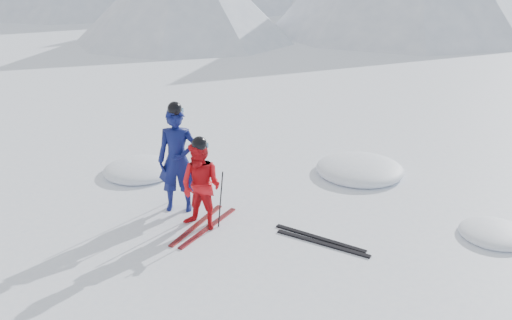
% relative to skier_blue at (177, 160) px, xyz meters
% --- Properties ---
extents(ground, '(160.00, 160.00, 0.00)m').
position_rel_skier_blue_xyz_m(ground, '(3.06, -0.09, -1.01)').
color(ground, white).
rests_on(ground, ground).
extents(skier_blue, '(0.87, 0.74, 2.02)m').
position_rel_skier_blue_xyz_m(skier_blue, '(0.00, 0.00, 0.00)').
color(skier_blue, '#0E1554').
rests_on(skier_blue, ground).
extents(skier_red, '(0.81, 0.64, 1.61)m').
position_rel_skier_blue_xyz_m(skier_red, '(0.76, -0.44, -0.21)').
color(skier_red, red).
rests_on(skier_red, ground).
extents(pole_blue_left, '(0.13, 0.09, 1.34)m').
position_rel_skier_blue_xyz_m(pole_blue_left, '(-0.30, 0.15, -0.34)').
color(pole_blue_left, black).
rests_on(pole_blue_left, ground).
extents(pole_blue_right, '(0.13, 0.08, 1.34)m').
position_rel_skier_blue_xyz_m(pole_blue_right, '(0.25, 0.25, -0.34)').
color(pole_blue_right, black).
rests_on(pole_blue_right, ground).
extents(pole_red_left, '(0.11, 0.09, 1.07)m').
position_rel_skier_blue_xyz_m(pole_red_left, '(0.46, -0.19, -0.47)').
color(pole_red_left, black).
rests_on(pole_red_left, ground).
extents(pole_red_right, '(0.11, 0.08, 1.07)m').
position_rel_skier_blue_xyz_m(pole_red_right, '(1.06, -0.29, -0.47)').
color(pole_red_right, black).
rests_on(pole_red_right, ground).
extents(ski_worn_left, '(0.10, 1.70, 0.03)m').
position_rel_skier_blue_xyz_m(ski_worn_left, '(0.64, -0.44, -0.99)').
color(ski_worn_left, black).
rests_on(ski_worn_left, ground).
extents(ski_worn_right, '(0.22, 1.70, 0.03)m').
position_rel_skier_blue_xyz_m(ski_worn_right, '(0.88, -0.44, -0.99)').
color(ski_worn_right, black).
rests_on(ski_worn_right, ground).
extents(ski_loose_a, '(1.70, 0.32, 0.03)m').
position_rel_skier_blue_xyz_m(ski_loose_a, '(2.81, 0.03, -0.99)').
color(ski_loose_a, black).
rests_on(ski_loose_a, ground).
extents(ski_loose_b, '(1.70, 0.26, 0.03)m').
position_rel_skier_blue_xyz_m(ski_loose_b, '(2.91, -0.12, -0.99)').
color(ski_loose_b, black).
rests_on(ski_loose_b, ground).
extents(snow_lumps, '(8.71, 3.84, 0.43)m').
position_rel_skier_blue_xyz_m(snow_lumps, '(1.61, 2.33, -1.01)').
color(snow_lumps, white).
rests_on(snow_lumps, ground).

